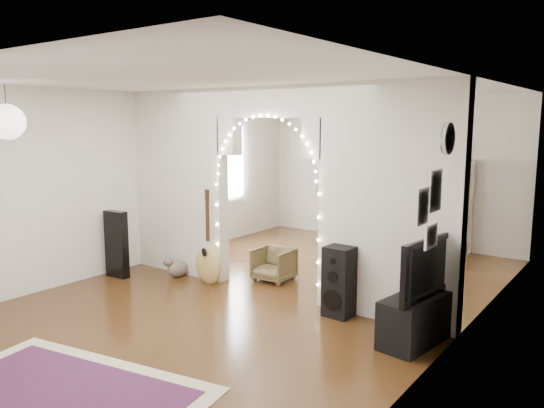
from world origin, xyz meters
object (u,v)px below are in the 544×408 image
Objects in this scene: bookcase at (424,204)px; floor_speaker at (339,282)px; dining_table at (426,213)px; acoustic_guitar at (208,250)px; dining_chair_right at (274,264)px; media_console at (418,318)px; dining_chair_left at (397,242)px.

floor_speaker is at bearing -103.61° from bookcase.
bookcase reaches higher than floor_speaker.
floor_speaker is 3.71m from dining_table.
acoustic_guitar is at bearing -133.60° from bookcase.
dining_chair_right is (-1.04, -3.06, -0.58)m from bookcase.
media_console is at bearing -21.39° from dining_chair_right.
media_console is at bearing -71.89° from dining_table.
acoustic_guitar is 4.08m from dining_table.
floor_speaker is at bearing 18.88° from acoustic_guitar.
acoustic_guitar reaches higher than dining_chair_left.
acoustic_guitar is at bearing -116.42° from dining_table.
dining_table is at bearing 67.27° from dining_chair_right.
floor_speaker reaches higher than dining_table.
acoustic_guitar reaches higher than floor_speaker.
floor_speaker is 1.60× the size of dining_chair_right.
floor_speaker reaches higher than media_console.
floor_speaker is 1.60m from dining_chair_right.
dining_chair_left is at bearing 102.47° from floor_speaker.
bookcase reaches higher than dining_chair_left.
floor_speaker is 1.04m from media_console.
bookcase is 1.34× the size of dining_table.
media_console is 0.62× the size of bookcase.
acoustic_guitar is 1.37× the size of floor_speaker.
acoustic_guitar is 3.10m from media_console.
dining_table is at bearing 117.30° from media_console.
dining_table reaches higher than dining_chair_right.
floor_speaker is 1.69× the size of dining_chair_left.
bookcase is at bearing 117.91° from media_console.
acoustic_guitar is 0.97m from dining_chair_right.
floor_speaker is at bearing -28.03° from dining_chair_right.
bookcase reaches higher than dining_table.
dining_chair_right is at bearing 66.51° from acoustic_guitar.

